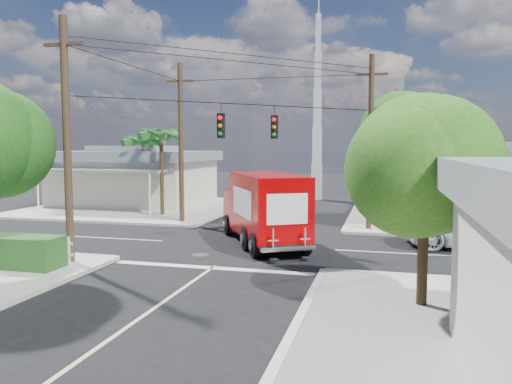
% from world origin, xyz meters
% --- Properties ---
extents(ground, '(120.00, 120.00, 0.00)m').
position_xyz_m(ground, '(0.00, 0.00, 0.00)').
color(ground, black).
rests_on(ground, ground).
extents(sidewalk_ne, '(14.12, 14.12, 0.14)m').
position_xyz_m(sidewalk_ne, '(10.88, 10.88, 0.07)').
color(sidewalk_ne, gray).
rests_on(sidewalk_ne, ground).
extents(sidewalk_nw, '(14.12, 14.12, 0.14)m').
position_xyz_m(sidewalk_nw, '(-10.88, 10.88, 0.07)').
color(sidewalk_nw, gray).
rests_on(sidewalk_nw, ground).
extents(road_markings, '(32.00, 32.00, 0.01)m').
position_xyz_m(road_markings, '(0.00, -1.47, 0.01)').
color(road_markings, beige).
rests_on(road_markings, ground).
extents(building_ne, '(11.80, 10.20, 4.50)m').
position_xyz_m(building_ne, '(12.50, 11.97, 2.32)').
color(building_ne, silver).
rests_on(building_ne, sidewalk_ne).
extents(building_nw, '(10.80, 10.20, 4.30)m').
position_xyz_m(building_nw, '(-12.00, 12.46, 2.22)').
color(building_nw, beige).
rests_on(building_nw, sidewalk_nw).
extents(radio_tower, '(0.80, 0.80, 17.00)m').
position_xyz_m(radio_tower, '(0.50, 20.00, 5.64)').
color(radio_tower, silver).
rests_on(radio_tower, ground).
extents(tree_ne_front, '(4.21, 4.14, 6.66)m').
position_xyz_m(tree_ne_front, '(7.21, 6.76, 4.77)').
color(tree_ne_front, '#422D1C').
rests_on(tree_ne_front, sidewalk_ne).
extents(tree_ne_back, '(3.77, 3.66, 5.82)m').
position_xyz_m(tree_ne_back, '(9.81, 8.96, 4.19)').
color(tree_ne_back, '#422D1C').
rests_on(tree_ne_back, sidewalk_ne).
extents(tree_se, '(3.67, 3.54, 5.62)m').
position_xyz_m(tree_se, '(7.01, -7.24, 4.04)').
color(tree_se, '#422D1C').
rests_on(tree_se, sidewalk_se).
extents(palm_nw_front, '(3.01, 3.08, 5.59)m').
position_xyz_m(palm_nw_front, '(-7.50, 7.50, 5.04)').
color(palm_nw_front, '#422D1C').
rests_on(palm_nw_front, sidewalk_nw).
extents(palm_nw_back, '(3.01, 3.08, 5.19)m').
position_xyz_m(palm_nw_back, '(-9.50, 9.00, 4.67)').
color(palm_nw_back, '#422D1C').
rests_on(palm_nw_back, sidewalk_nw).
extents(utility_poles, '(12.00, 10.68, 9.00)m').
position_xyz_m(utility_poles, '(-1.58, 1.60, 4.67)').
color(utility_poles, '#473321').
rests_on(utility_poles, ground).
extents(picket_fence, '(5.94, 0.06, 1.00)m').
position_xyz_m(picket_fence, '(-7.80, -5.60, 0.68)').
color(picket_fence, silver).
rests_on(picket_fence, sidewalk_sw).
extents(vending_boxes, '(1.90, 0.50, 1.10)m').
position_xyz_m(vending_boxes, '(6.50, 6.20, 0.69)').
color(vending_boxes, red).
rests_on(vending_boxes, sidewalk_ne).
extents(delivery_truck, '(5.48, 7.45, 3.18)m').
position_xyz_m(delivery_truck, '(0.77, 0.41, 1.62)').
color(delivery_truck, black).
rests_on(delivery_truck, ground).
extents(parked_car, '(6.38, 3.90, 1.65)m').
position_xyz_m(parked_car, '(9.72, 2.26, 0.83)').
color(parked_car, silver).
rests_on(parked_car, ground).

